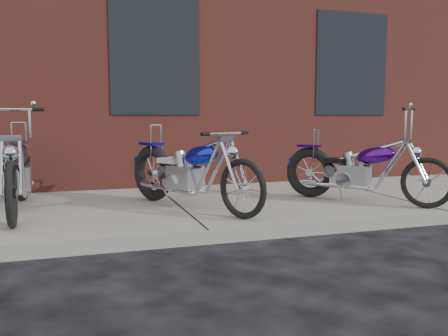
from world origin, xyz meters
name	(u,v)px	position (x,y,z in m)	size (l,w,h in m)	color
ground	(208,245)	(0.00, 0.00, 0.00)	(120.00, 120.00, 0.00)	black
sidewalk	(177,209)	(0.00, 1.50, 0.07)	(22.00, 3.00, 0.15)	#9B9687
building_brick	(121,7)	(0.00, 8.00, 4.00)	(22.00, 10.00, 8.00)	brown
chopper_purple	(360,172)	(2.34, 0.90, 0.55)	(1.49, 1.76, 1.23)	black
chopper_blue	(190,174)	(0.09, 1.16, 0.57)	(1.19, 2.12, 1.02)	black
chopper_third	(17,175)	(-1.91, 1.59, 0.59)	(0.59, 2.41, 1.22)	black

